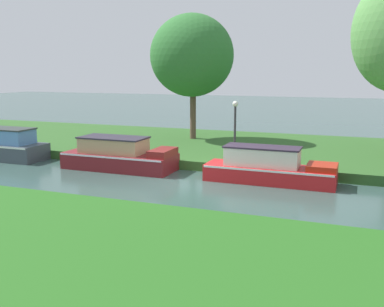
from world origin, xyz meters
name	(u,v)px	position (x,y,z in m)	size (l,w,h in m)	color
ground_plane	(183,183)	(0.00, 0.00, 0.00)	(120.00, 120.00, 0.00)	#35514B
riverbank_far	(234,148)	(0.00, 7.00, 0.20)	(72.00, 10.00, 0.40)	#2E5A24
riverbank_near	(4,282)	(0.00, -9.00, 0.20)	(72.00, 10.00, 0.40)	#255F1C
maroon_barge	(120,156)	(-3.44, 1.20, 0.58)	(4.84, 1.80, 1.39)	maroon
red_narrowboat	(269,168)	(3.00, 1.20, 0.55)	(4.86, 1.44, 1.36)	red
slate_cruiser	(1,145)	(-9.95, 1.20, 0.66)	(4.47, 1.68, 1.50)	#3D4750
willow_tree_left	(192,56)	(-2.71, 7.89, 4.97)	(4.62, 4.02, 6.82)	brown
lamp_post	(235,122)	(1.12, 3.07, 2.01)	(0.24, 0.24, 2.51)	#333338
mooring_post_near	(280,160)	(3.19, 2.42, 0.66)	(0.14, 0.14, 0.51)	#463332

